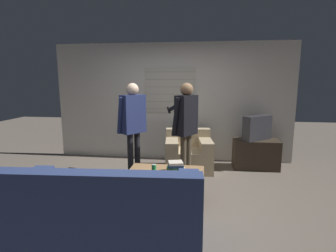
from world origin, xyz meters
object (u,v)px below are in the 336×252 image
object	(u,v)px
book_stack	(176,166)
couch_blue	(105,213)
person_left_standing	(133,120)
spare_remote	(176,173)
coffee_table	(166,173)
armchair_beige	(188,153)
tv	(257,128)
person_right_standing	(186,121)
soda_can	(154,169)

from	to	relation	value
book_stack	couch_blue	bearing A→B (deg)	-121.59
person_left_standing	spare_remote	size ratio (longest dim) A/B	12.60
couch_blue	book_stack	xyz separation A→B (m)	(0.66, 1.08, 0.20)
couch_blue	coffee_table	xyz separation A→B (m)	(0.52, 1.12, 0.08)
armchair_beige	tv	xyz separation A→B (m)	(1.34, 0.24, 0.51)
coffee_table	tv	distance (m)	2.33
couch_blue	person_right_standing	distance (m)	2.05
person_right_standing	armchair_beige	bearing A→B (deg)	31.38
coffee_table	spare_remote	xyz separation A→B (m)	(0.16, -0.15, 0.06)
person_right_standing	person_left_standing	bearing A→B (deg)	118.37
couch_blue	spare_remote	distance (m)	1.19
book_stack	soda_can	size ratio (longest dim) A/B	2.05
couch_blue	spare_remote	xyz separation A→B (m)	(0.68, 0.97, 0.13)
couch_blue	person_left_standing	distance (m)	1.97
coffee_table	tv	bearing A→B (deg)	46.23
armchair_beige	person_left_standing	bearing A→B (deg)	31.43
coffee_table	person_left_standing	xyz separation A→B (m)	(-0.68, 0.70, 0.67)
couch_blue	spare_remote	world-z (taller)	couch_blue
armchair_beige	person_right_standing	world-z (taller)	person_right_standing
person_left_standing	person_right_standing	xyz separation A→B (m)	(0.91, -0.06, -0.00)
tv	spare_remote	xyz separation A→B (m)	(-1.43, -1.81, -0.36)
armchair_beige	spare_remote	distance (m)	1.58
tv	soda_can	size ratio (longest dim) A/B	4.90
person_left_standing	book_stack	world-z (taller)	person_left_standing
couch_blue	armchair_beige	xyz separation A→B (m)	(0.77, 2.53, -0.02)
soda_can	spare_remote	size ratio (longest dim) A/B	0.93
couch_blue	armchair_beige	distance (m)	2.65
tv	spare_remote	distance (m)	2.33
person_left_standing	armchair_beige	bearing A→B (deg)	-14.00
spare_remote	person_left_standing	bearing A→B (deg)	113.78
soda_can	tv	bearing A→B (deg)	45.82
book_stack	spare_remote	bearing A→B (deg)	-82.27
tv	soda_can	distance (m)	2.52
tv	person_left_standing	size ratio (longest dim) A/B	0.36
couch_blue	book_stack	bearing A→B (deg)	54.70
coffee_table	book_stack	distance (m)	0.19
coffee_table	book_stack	bearing A→B (deg)	-15.42
book_stack	spare_remote	distance (m)	0.13
tv	person_right_standing	xyz separation A→B (m)	(-1.35, -1.02, 0.26)
book_stack	armchair_beige	bearing A→B (deg)	85.88
person_left_standing	couch_blue	bearing A→B (deg)	-136.87
tv	person_left_standing	xyz separation A→B (m)	(-2.26, -0.96, 0.26)
couch_blue	coffee_table	distance (m)	1.24
tv	spare_remote	bearing A→B (deg)	12.70
book_stack	person_left_standing	bearing A→B (deg)	138.14
armchair_beige	coffee_table	size ratio (longest dim) A/B	0.89
couch_blue	soda_can	xyz separation A→B (m)	(0.36, 0.98, 0.18)
spare_remote	soda_can	bearing A→B (deg)	156.72
armchair_beige	person_left_standing	size ratio (longest dim) A/B	0.57
couch_blue	coffee_table	bearing A→B (deg)	61.39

